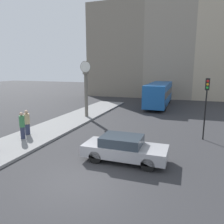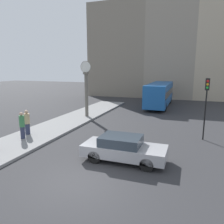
{
  "view_description": "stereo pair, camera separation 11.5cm",
  "coord_description": "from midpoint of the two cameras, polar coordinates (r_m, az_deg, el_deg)",
  "views": [
    {
      "loc": [
        3.99,
        -7.54,
        4.72
      ],
      "look_at": [
        -1.57,
        8.27,
        1.34
      ],
      "focal_mm": 35.0,
      "sensor_mm": 36.0,
      "label": 1
    },
    {
      "loc": [
        4.1,
        -7.5,
        4.72
      ],
      "look_at": [
        -1.57,
        8.27,
        1.34
      ],
      "focal_mm": 35.0,
      "sensor_mm": 36.0,
      "label": 2
    }
  ],
  "objects": [
    {
      "name": "sedan_car",
      "position": [
        11.36,
        3.27,
        -9.45
      ],
      "size": [
        4.27,
        1.73,
        1.32
      ],
      "color": "#9E9EA3",
      "rests_on": "ground_plane"
    },
    {
      "name": "pedestrian_tan_coat",
      "position": [
        16.31,
        -21.12,
        -2.52
      ],
      "size": [
        0.39,
        0.39,
        1.72
      ],
      "color": "#2D334C",
      "rests_on": "sidewalk_corner"
    },
    {
      "name": "pedestrian_green_hoodie",
      "position": [
        15.43,
        -22.23,
        -3.22
      ],
      "size": [
        0.34,
        0.34,
        1.78
      ],
      "color": "#2D334C",
      "rests_on": "sidewalk_corner"
    },
    {
      "name": "ground_plane",
      "position": [
        9.75,
        -7.81,
        -17.64
      ],
      "size": [
        120.0,
        120.0,
        0.0
      ],
      "primitive_type": "plane",
      "color": "#2D2D30"
    },
    {
      "name": "bus_distant",
      "position": [
        27.8,
        12.44,
        4.78
      ],
      "size": [
        2.39,
        9.45,
        2.88
      ],
      "color": "#195199",
      "rests_on": "ground_plane"
    },
    {
      "name": "street_clock",
      "position": [
        20.83,
        -6.57,
        5.99
      ],
      "size": [
        1.06,
        0.41,
        5.21
      ],
      "color": "#666056",
      "rests_on": "sidewalk_corner"
    },
    {
      "name": "building_row",
      "position": [
        37.11,
        14.52,
        17.05
      ],
      "size": [
        25.22,
        5.0,
        19.88
      ],
      "color": "gray",
      "rests_on": "ground_plane"
    },
    {
      "name": "sidewalk_corner",
      "position": [
        20.09,
        -10.58,
        -2.15
      ],
      "size": [
        3.43,
        22.61,
        0.15
      ],
      "primitive_type": "cube",
      "color": "gray",
      "rests_on": "ground_plane"
    },
    {
      "name": "traffic_light_far",
      "position": [
        15.4,
        23.64,
        3.7
      ],
      "size": [
        0.26,
        0.24,
        4.08
      ],
      "color": "black",
      "rests_on": "ground_plane"
    }
  ]
}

